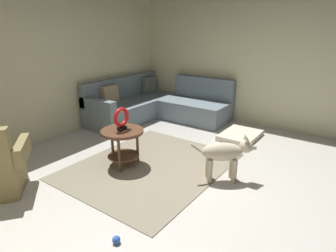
% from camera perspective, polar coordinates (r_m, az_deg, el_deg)
% --- Properties ---
extents(ground_plane, '(6.00, 6.00, 0.10)m').
position_cam_1_polar(ground_plane, '(3.71, 3.59, -12.46)').
color(ground_plane, beige).
extents(wall_back, '(6.00, 0.12, 2.70)m').
position_cam_1_polar(wall_back, '(5.35, -24.40, 11.65)').
color(wall_back, beige).
rests_on(wall_back, ground_plane).
extents(wall_right, '(0.12, 6.00, 2.70)m').
position_cam_1_polar(wall_right, '(5.90, 19.65, 12.77)').
color(wall_right, beige).
rests_on(wall_right, ground_plane).
extents(area_rug, '(2.30, 1.90, 0.01)m').
position_cam_1_polar(area_rug, '(4.15, -3.57, -7.98)').
color(area_rug, gray).
rests_on(area_rug, ground_plane).
extents(sectional_couch, '(2.20, 2.25, 0.88)m').
position_cam_1_polar(sectional_couch, '(6.16, -2.46, 4.01)').
color(sectional_couch, slate).
rests_on(sectional_couch, ground_plane).
extents(side_table, '(0.60, 0.60, 0.54)m').
position_cam_1_polar(side_table, '(4.06, -9.10, -2.43)').
color(side_table, brown).
rests_on(side_table, ground_plane).
extents(torus_sculpture, '(0.28, 0.08, 0.33)m').
position_cam_1_polar(torus_sculpture, '(3.96, -9.32, 1.54)').
color(torus_sculpture, black).
rests_on(torus_sculpture, side_table).
extents(dog_bed_mat, '(0.80, 0.60, 0.09)m').
position_cam_1_polar(dog_bed_mat, '(5.32, 14.29, -1.82)').
color(dog_bed_mat, beige).
rests_on(dog_bed_mat, ground_plane).
extents(dog, '(0.54, 0.71, 0.63)m').
position_cam_1_polar(dog, '(3.70, 11.44, -5.45)').
color(dog, beige).
rests_on(dog, ground_plane).
extents(dog_toy_ball, '(0.08, 0.08, 0.08)m').
position_cam_1_polar(dog_toy_ball, '(2.86, -10.34, -21.54)').
color(dog_toy_ball, blue).
rests_on(dog_toy_ball, ground_plane).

